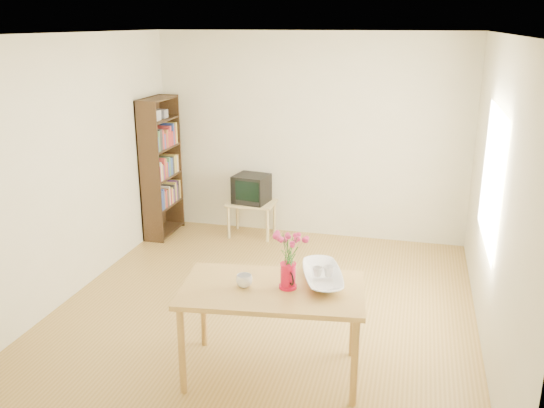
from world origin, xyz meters
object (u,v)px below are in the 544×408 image
(pitcher, at_px, (288,277))
(mug, at_px, (244,281))
(television, at_px, (252,188))
(table, at_px, (272,297))
(bowl, at_px, (323,256))

(pitcher, bearing_deg, mug, 160.00)
(pitcher, bearing_deg, television, 79.99)
(table, distance_m, pitcher, 0.21)
(mug, bearing_deg, television, -85.94)
(table, distance_m, mug, 0.25)
(bowl, xyz_separation_m, television, (-1.38, 2.75, -0.31))
(table, bearing_deg, bowl, 25.42)
(table, relative_size, television, 3.18)
(mug, bearing_deg, table, -179.98)
(table, height_order, pitcher, pitcher)
(mug, bearing_deg, bowl, -165.88)
(table, xyz_separation_m, mug, (-0.21, -0.04, 0.13))
(bowl, bearing_deg, table, -147.44)
(table, height_order, television, television)
(television, bearing_deg, table, -62.25)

